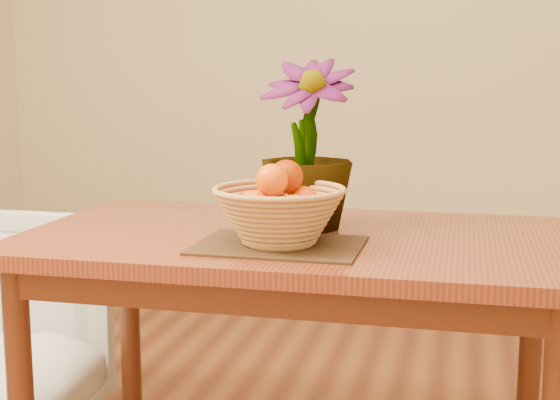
# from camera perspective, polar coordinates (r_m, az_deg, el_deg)

# --- Properties ---
(wall_back) EXTENTS (4.00, 0.02, 2.70)m
(wall_back) POSITION_cam_1_polar(r_m,az_deg,el_deg) (3.90, 7.43, 11.97)
(wall_back) COLOR beige
(wall_back) RESTS_ON floor
(table) EXTENTS (1.40, 0.80, 0.75)m
(table) POSITION_cam_1_polar(r_m,az_deg,el_deg) (2.03, 1.20, -4.88)
(table) COLOR maroon
(table) RESTS_ON floor
(placemat) EXTENTS (0.39, 0.30, 0.01)m
(placemat) POSITION_cam_1_polar(r_m,az_deg,el_deg) (1.86, -0.06, -3.33)
(placemat) COLOR #3A2515
(placemat) RESTS_ON table
(wicker_basket) EXTENTS (0.32, 0.32, 0.13)m
(wicker_basket) POSITION_cam_1_polar(r_m,az_deg,el_deg) (1.85, -0.06, -1.30)
(wicker_basket) COLOR tan
(wicker_basket) RESTS_ON placemat
(orange_pile) EXTENTS (0.18, 0.17, 0.15)m
(orange_pile) POSITION_cam_1_polar(r_m,az_deg,el_deg) (1.84, 0.03, 0.42)
(orange_pile) COLOR #D94903
(orange_pile) RESTS_ON wicker_basket
(potted_plant) EXTENTS (0.25, 0.25, 0.45)m
(potted_plant) POSITION_cam_1_polar(r_m,az_deg,el_deg) (2.05, 1.94, 4.09)
(potted_plant) COLOR #1C4112
(potted_plant) RESTS_ON table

